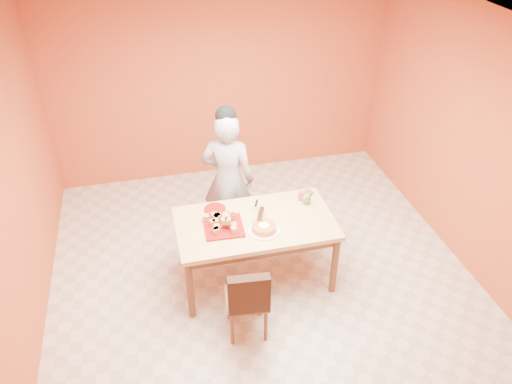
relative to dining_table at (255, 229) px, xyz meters
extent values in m
plane|color=beige|center=(0.08, -0.18, -0.67)|extent=(5.00, 5.00, 0.00)
plane|color=white|center=(0.08, -0.18, 2.03)|extent=(5.00, 5.00, 0.00)
plane|color=#B15128|center=(0.08, 2.32, 0.68)|extent=(4.50, 0.00, 4.50)
plane|color=#B15128|center=(-2.17, -0.18, 0.68)|extent=(0.00, 5.00, 5.00)
plane|color=#B15128|center=(2.33, -0.18, 0.68)|extent=(0.00, 5.00, 5.00)
cube|color=tan|center=(0.00, 0.00, 0.07)|extent=(1.60, 0.90, 0.05)
cube|color=brown|center=(0.00, 0.00, -0.01)|extent=(1.48, 0.78, 0.10)
cylinder|color=brown|center=(-0.74, -0.39, -0.31)|extent=(0.07, 0.07, 0.71)
cylinder|color=brown|center=(-0.74, 0.39, -0.31)|extent=(0.07, 0.07, 0.71)
cylinder|color=brown|center=(0.74, -0.39, -0.31)|extent=(0.07, 0.07, 0.71)
cylinder|color=brown|center=(0.74, 0.39, -0.31)|extent=(0.07, 0.07, 0.71)
imported|color=#9B9B9E|center=(-0.13, 0.75, 0.15)|extent=(0.70, 0.58, 1.63)
cube|color=maroon|center=(-0.33, -0.02, 0.11)|extent=(0.40, 0.40, 0.02)
cylinder|color=maroon|center=(-0.36, 0.30, 0.10)|extent=(0.25, 0.25, 0.01)
cylinder|color=white|center=(0.05, -0.16, 0.10)|extent=(0.37, 0.37, 0.01)
cylinder|color=orange|center=(0.05, -0.16, 0.13)|extent=(0.29, 0.29, 0.06)
cube|color=white|center=(0.06, 0.02, 0.17)|extent=(0.14, 0.25, 0.01)
ellipsoid|color=olive|center=(0.60, 0.18, 0.16)|extent=(0.12, 0.10, 0.12)
cylinder|color=#CF1F6B|center=(0.57, 0.26, 0.14)|extent=(0.08, 0.08, 0.10)
cylinder|color=#371D0F|center=(0.68, 0.35, 0.11)|extent=(0.11, 0.11, 0.03)
camera|label=1|loc=(-0.94, -3.90, 3.17)|focal=35.00mm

